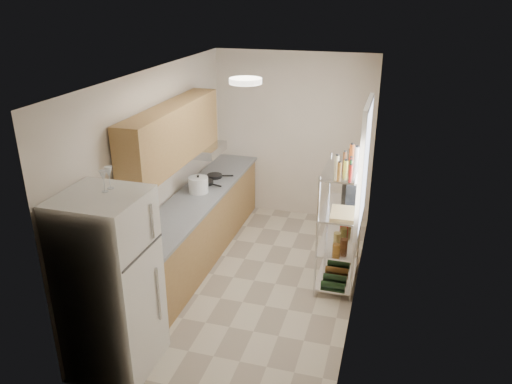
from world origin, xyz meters
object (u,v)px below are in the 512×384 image
refrigerator (111,284)px  espresso_machine (350,188)px  frying_pan_large (204,182)px  rice_cooker (198,185)px  cutting_board (345,213)px

refrigerator → espresso_machine: 3.11m
refrigerator → frying_pan_large: size_ratio=6.90×
rice_cooker → espresso_machine: size_ratio=0.96×
cutting_board → espresso_machine: espresso_machine is taller
refrigerator → cutting_board: 2.72m
frying_pan_large → cutting_board: cutting_board is taller
refrigerator → cutting_board: (1.94, 1.91, 0.13)m
rice_cooker → espresso_machine: espresso_machine is taller
refrigerator → espresso_machine: bearing=51.3°
frying_pan_large → cutting_board: 2.17m
refrigerator → rice_cooker: (-0.06, 2.32, 0.11)m
frying_pan_large → rice_cooker: bearing=-65.3°
frying_pan_large → espresso_machine: size_ratio=0.94×
rice_cooker → cutting_board: 2.04m
cutting_board → espresso_machine: size_ratio=1.52×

